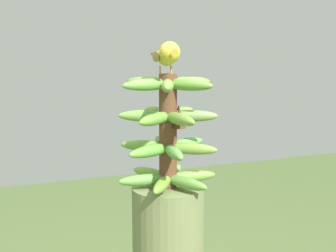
{
  "coord_description": "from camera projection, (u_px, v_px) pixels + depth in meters",
  "views": [
    {
      "loc": [
        1.31,
        -0.53,
        1.53
      ],
      "look_at": [
        0.0,
        0.0,
        1.28
      ],
      "focal_mm": 54.52,
      "sensor_mm": 36.0,
      "label": 1
    }
  ],
  "objects": [
    {
      "name": "banana_bunch",
      "position": [
        168.0,
        131.0,
        1.44
      ],
      "size": [
        0.29,
        0.29,
        0.32
      ],
      "color": "brown",
      "rests_on": "banana_tree"
    },
    {
      "name": "perched_bird",
      "position": [
        167.0,
        55.0,
        1.4
      ],
      "size": [
        0.23,
        0.07,
        0.09
      ],
      "color": "#C68933",
      "rests_on": "banana_bunch"
    }
  ]
}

